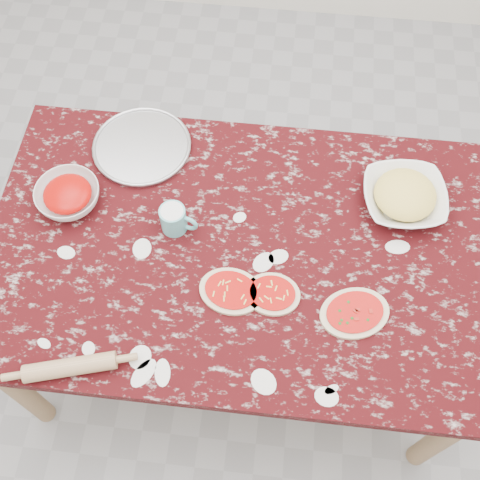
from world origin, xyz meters
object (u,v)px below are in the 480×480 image
at_px(flour_mug, 174,219).
at_px(worktable, 240,260).
at_px(cheese_bowl, 404,198).
at_px(rolling_pin, 70,367).
at_px(sauce_bowl, 68,196).
at_px(pizza_tray, 142,147).

bearing_deg(flour_mug, worktable, -13.66).
relative_size(cheese_bowl, flour_mug, 2.17).
relative_size(cheese_bowl, rolling_pin, 1.04).
relative_size(worktable, sauce_bowl, 7.69).
bearing_deg(flour_mug, cheese_bowl, 13.44).
xyz_separation_m(pizza_tray, cheese_bowl, (0.88, -0.13, 0.03)).
height_order(sauce_bowl, rolling_pin, sauce_bowl).
bearing_deg(cheese_bowl, flour_mug, -166.56).
xyz_separation_m(worktable, pizza_tray, (-0.38, 0.35, 0.09)).
relative_size(worktable, flour_mug, 13.09).
xyz_separation_m(worktable, sauce_bowl, (-0.57, 0.11, 0.12)).
bearing_deg(flour_mug, sauce_bowl, 170.84).
bearing_deg(flour_mug, pizza_tray, 119.20).
relative_size(worktable, rolling_pin, 6.26).
xyz_separation_m(worktable, flour_mug, (-0.21, 0.05, 0.13)).
relative_size(worktable, cheese_bowl, 6.04).
bearing_deg(cheese_bowl, worktable, -156.21).
height_order(pizza_tray, flour_mug, flour_mug).
height_order(cheese_bowl, flour_mug, flour_mug).
xyz_separation_m(worktable, rolling_pin, (-0.43, -0.44, 0.11)).
xyz_separation_m(sauce_bowl, rolling_pin, (0.14, -0.55, -0.01)).
xyz_separation_m(sauce_bowl, cheese_bowl, (1.07, 0.11, -0.00)).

